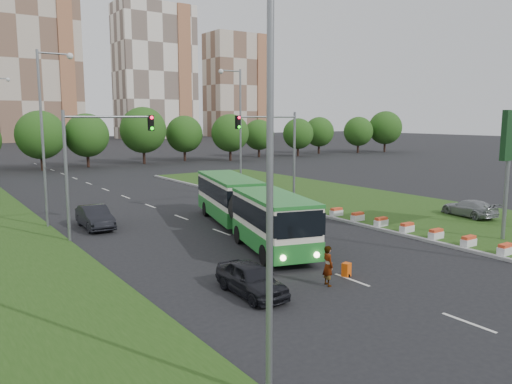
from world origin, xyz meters
TOP-DOWN VIEW (x-y plane):
  - ground at (0.00, 0.00)m, footprint 360.00×360.00m
  - grass_median at (13.00, 8.00)m, footprint 14.00×60.00m
  - median_kerb at (6.05, 8.00)m, footprint 0.30×60.00m
  - lane_markings at (-3.00, 20.00)m, footprint 0.20×100.00m
  - flower_planters at (6.70, 1.90)m, footprint 1.10×20.30m
  - traffic_mast_median at (4.78, 10.00)m, footprint 5.76×0.32m
  - traffic_mast_left at (-10.38, 9.00)m, footprint 5.76×0.32m
  - street_lamps at (-3.00, 10.00)m, footprint 36.00×60.00m
  - tree_line at (10.00, 55.00)m, footprint 120.00×8.00m
  - apartment_tower_ceast at (15.00, 150.00)m, footprint 25.00×15.00m
  - apartment_tower_east at (55.00, 150.00)m, footprint 27.00×15.00m
  - midrise_east at (90.00, 150.00)m, footprint 24.00×14.00m
  - articulated_bus at (-2.06, 4.76)m, footprint 2.73×17.48m
  - car_left_near at (-7.98, -4.91)m, footprint 1.85×4.20m
  - car_left_far at (-9.54, 11.99)m, footprint 1.84×4.78m
  - car_median at (14.74, -0.69)m, footprint 2.49×4.67m
  - pedestrian at (-4.47, -5.92)m, footprint 0.59×0.76m
  - shopping_trolley at (-2.84, -5.47)m, footprint 0.39×0.41m

SIDE VIEW (x-z plane):
  - ground at x=0.00m, z-range 0.00..0.00m
  - lane_markings at x=-3.00m, z-range -0.01..0.01m
  - grass_median at x=13.00m, z-range 0.00..0.15m
  - median_kerb at x=6.05m, z-range 0.00..0.18m
  - shopping_trolley at x=-2.84m, z-range 0.00..0.66m
  - flower_planters at x=6.70m, z-range 0.15..0.75m
  - car_left_near at x=-7.98m, z-range 0.00..1.41m
  - car_left_far at x=-9.54m, z-range 0.00..1.55m
  - car_median at x=14.74m, z-range 0.15..1.44m
  - pedestrian at x=-4.47m, z-range 0.00..1.85m
  - articulated_bus at x=-2.06m, z-range 0.32..3.20m
  - tree_line at x=10.00m, z-range 0.00..9.00m
  - traffic_mast_median at x=4.78m, z-range 1.35..9.35m
  - traffic_mast_left at x=-10.38m, z-range 1.35..9.35m
  - street_lamps at x=-3.00m, z-range 0.00..12.00m
  - midrise_east at x=90.00m, z-range 0.00..40.00m
  - apartment_tower_east at x=55.00m, z-range 0.00..47.00m
  - apartment_tower_ceast at x=15.00m, z-range 0.00..50.00m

